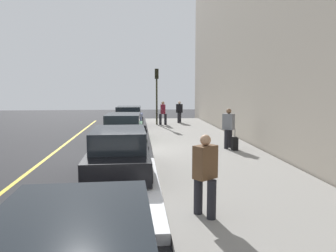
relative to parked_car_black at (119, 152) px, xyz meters
The scene contains 13 objects.
ground_plane 3.98m from the parked_car_black, ahead, with size 56.00×56.00×0.00m, color black.
sidewalk 5.27m from the parked_car_black, 41.73° to the right, with size 28.00×4.60×0.15m, color gray.
lane_stripe_centre 4.99m from the parked_car_black, 37.74° to the left, with size 28.00×0.14×0.01m, color gold.
snow_bank_curb 1.91m from the parked_car_black, 150.67° to the right, with size 6.29×0.56×0.22m, color white.
parked_car_black is the anchor object (origin of this frame).
parked_car_green 6.01m from the parked_car_black, ahead, with size 4.61×2.00×1.51m.
parked_car_navy 12.48m from the parked_car_black, ahead, with size 4.18×2.00×1.51m.
pedestrian_black_coat 14.77m from the parked_car_black, 14.44° to the right, with size 0.50×0.51×1.62m.
pedestrian_burgundy_coat 13.21m from the parked_car_black, 10.21° to the right, with size 0.47×0.55×1.67m.
pedestrian_brown_coat 4.28m from the parked_car_black, 152.91° to the right, with size 0.50×0.54×1.69m.
pedestrian_grey_coat 5.82m from the parked_car_black, 50.85° to the right, with size 0.52×0.55×1.73m.
traffic_light_pole 13.48m from the parked_car_black, ahead, with size 0.35×0.26×3.96m.
rolling_suitcase 5.62m from the parked_car_black, 55.85° to the right, with size 0.34×0.22×0.91m.
Camera 1 is at (-14.07, -0.44, 2.76)m, focal length 35.03 mm.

